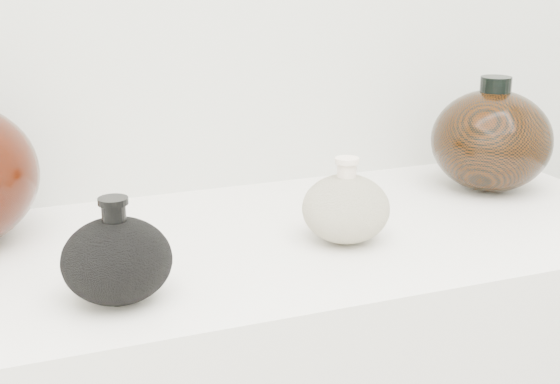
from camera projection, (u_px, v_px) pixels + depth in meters
name	position (u px, v px, depth m)	size (l,w,h in m)	color
black_gourd_vase	(117.00, 259.00, 0.89)	(0.15, 0.15, 0.13)	black
cream_gourd_vase	(346.00, 208.00, 1.08)	(0.14, 0.14, 0.12)	beige
right_round_pot	(491.00, 140.00, 1.30)	(0.20, 0.20, 0.19)	black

